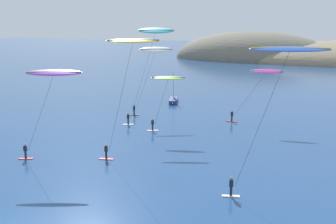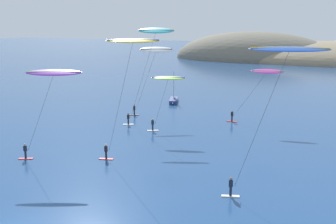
{
  "view_description": "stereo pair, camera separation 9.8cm",
  "coord_description": "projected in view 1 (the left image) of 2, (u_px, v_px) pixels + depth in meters",
  "views": [
    {
      "loc": [
        21.51,
        -19.28,
        14.14
      ],
      "look_at": [
        -0.54,
        25.74,
        3.53
      ],
      "focal_mm": 45.0,
      "sensor_mm": 36.0,
      "label": 1
    },
    {
      "loc": [
        21.6,
        -19.24,
        14.14
      ],
      "look_at": [
        -0.54,
        25.74,
        3.53
      ],
      "focal_mm": 45.0,
      "sensor_mm": 36.0,
      "label": 2
    }
  ],
  "objects": [
    {
      "name": "kitesurfer_magenta",
      "position": [
        264.0,
        76.0,
        58.89
      ],
      "size": [
        7.77,
        2.02,
        7.89
      ],
      "color": "red",
      "rests_on": "ground"
    },
    {
      "name": "kitesurfer_cyan",
      "position": [
        154.0,
        38.0,
        57.07
      ],
      "size": [
        7.05,
        3.83,
        13.61
      ],
      "color": "silver",
      "rests_on": "ground"
    },
    {
      "name": "kitesurfer_blue",
      "position": [
        285.0,
        61.0,
        32.17
      ],
      "size": [
        7.77,
        3.29,
        12.47
      ],
      "color": "silver",
      "rests_on": "ground"
    },
    {
      "name": "kitesurfer_white",
      "position": [
        154.0,
        54.0,
        64.23
      ],
      "size": [
        6.38,
        4.2,
        10.65
      ],
      "color": "#2D2D33",
      "rests_on": "ground"
    },
    {
      "name": "kitesurfer_yellow",
      "position": [
        130.0,
        51.0,
        42.3
      ],
      "size": [
        6.18,
        3.66,
        12.69
      ],
      "color": "red",
      "rests_on": "ground"
    },
    {
      "name": "kitesurfer_lime",
      "position": [
        167.0,
        83.0,
        54.76
      ],
      "size": [
        5.09,
        2.56,
        7.42
      ],
      "color": "silver",
      "rests_on": "ground"
    },
    {
      "name": "sailboat_near",
      "position": [
        173.0,
        99.0,
        76.1
      ],
      "size": [
        3.17,
        5.84,
        5.7
      ],
      "color": "navy",
      "rests_on": "ground"
    },
    {
      "name": "kitesurfer_purple",
      "position": [
        52.0,
        79.0,
        42.91
      ],
      "size": [
        6.81,
        4.0,
        9.56
      ],
      "color": "red",
      "rests_on": "ground"
    }
  ]
}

